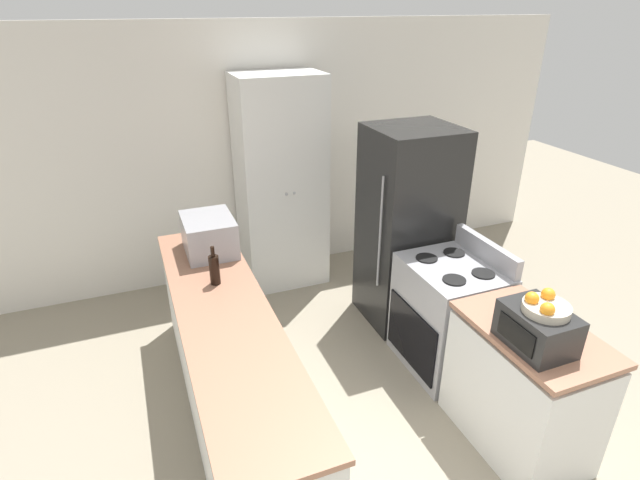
# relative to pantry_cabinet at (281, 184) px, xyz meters

# --- Properties ---
(wall_back) EXTENTS (7.00, 0.06, 2.60)m
(wall_back) POSITION_rel_pantry_cabinet_xyz_m (-0.09, 0.34, 0.23)
(wall_back) COLOR silver
(wall_back) RESTS_ON ground_plane
(counter_left) EXTENTS (0.60, 2.72, 0.91)m
(counter_left) POSITION_rel_pantry_cabinet_xyz_m (-0.96, -1.82, -0.64)
(counter_left) COLOR silver
(counter_left) RESTS_ON ground_plane
(counter_right) EXTENTS (0.60, 0.94, 0.91)m
(counter_right) POSITION_rel_pantry_cabinet_xyz_m (0.78, -2.72, -0.64)
(counter_right) COLOR silver
(counter_right) RESTS_ON ground_plane
(pantry_cabinet) EXTENTS (0.84, 0.60, 2.15)m
(pantry_cabinet) POSITION_rel_pantry_cabinet_xyz_m (0.00, 0.00, 0.00)
(pantry_cabinet) COLOR silver
(pantry_cabinet) RESTS_ON ground_plane
(stove) EXTENTS (0.66, 0.76, 1.07)m
(stove) POSITION_rel_pantry_cabinet_xyz_m (0.80, -1.85, -0.61)
(stove) COLOR #9E9EA3
(stove) RESTS_ON ground_plane
(refrigerator) EXTENTS (0.75, 0.69, 1.81)m
(refrigerator) POSITION_rel_pantry_cabinet_xyz_m (0.84, -1.08, -0.17)
(refrigerator) COLOR black
(refrigerator) RESTS_ON ground_plane
(microwave) EXTENTS (0.40, 0.49, 0.29)m
(microwave) POSITION_rel_pantry_cabinet_xyz_m (-0.88, -0.91, -0.02)
(microwave) COLOR #939399
(microwave) RESTS_ON counter_left
(wine_bottle) EXTENTS (0.07, 0.07, 0.29)m
(wine_bottle) POSITION_rel_pantry_cabinet_xyz_m (-0.95, -1.43, -0.05)
(wine_bottle) COLOR black
(wine_bottle) RESTS_ON counter_left
(toaster_oven) EXTENTS (0.31, 0.40, 0.24)m
(toaster_oven) POSITION_rel_pantry_cabinet_xyz_m (0.66, -2.83, -0.04)
(toaster_oven) COLOR black
(toaster_oven) RESTS_ON counter_right
(fruit_bowl) EXTENTS (0.27, 0.27, 0.11)m
(fruit_bowl) POSITION_rel_pantry_cabinet_xyz_m (0.67, -2.84, 0.11)
(fruit_bowl) COLOR #B2A893
(fruit_bowl) RESTS_ON toaster_oven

